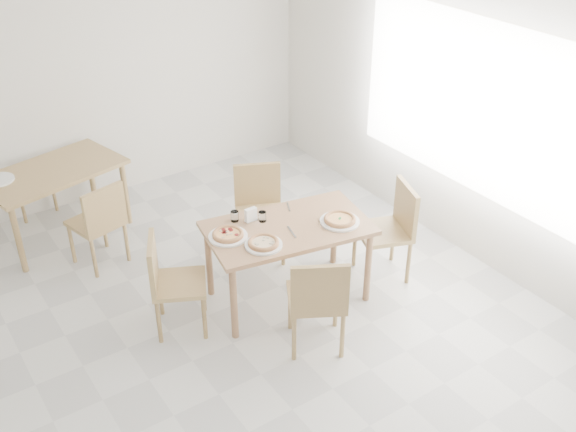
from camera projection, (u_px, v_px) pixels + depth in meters
room at (488, 112)px, 5.97m from camera, size 7.28×7.00×7.00m
main_table at (288, 235)px, 5.79m from camera, size 1.51×1.02×0.75m
chair_south at (318, 298)px, 5.26m from camera, size 0.61×0.61×0.91m
chair_north at (259, 205)px, 6.50m from camera, size 0.60×0.60×0.91m
chair_west at (169, 278)px, 5.51m from camera, size 0.58×0.58×0.87m
chair_east at (392, 225)px, 6.18m from camera, size 0.59×0.59×0.92m
plate_margherita at (340, 221)px, 5.80m from camera, size 0.34×0.34×0.02m
plate_mushroom at (264, 245)px, 5.48m from camera, size 0.31×0.31×0.02m
plate_pepperoni at (228, 236)px, 5.59m from camera, size 0.33×0.33×0.02m
pizza_margherita at (340, 219)px, 5.78m from camera, size 0.34×0.34×0.03m
pizza_mushroom at (263, 242)px, 5.47m from camera, size 0.32×0.32×0.03m
pizza_pepperoni at (228, 234)px, 5.58m from camera, size 0.33×0.33×0.03m
tumbler_a at (235, 216)px, 5.80m from camera, size 0.07×0.07×0.09m
tumbler_b at (262, 217)px, 5.80m from camera, size 0.07×0.07×0.09m
napkin_holder at (251, 215)px, 5.78m from camera, size 0.12×0.06×0.13m
fork_a at (292, 232)px, 5.66m from camera, size 0.06×0.19×0.01m
fork_b at (289, 207)px, 6.02m from camera, size 0.08×0.15×0.01m
second_table at (53, 178)px, 6.70m from camera, size 1.50×1.07×0.75m
chair_back_s at (100, 220)px, 6.30m from camera, size 0.53×0.53×0.88m
chair_back_n at (21, 168)px, 7.25m from camera, size 0.50×0.50×0.86m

